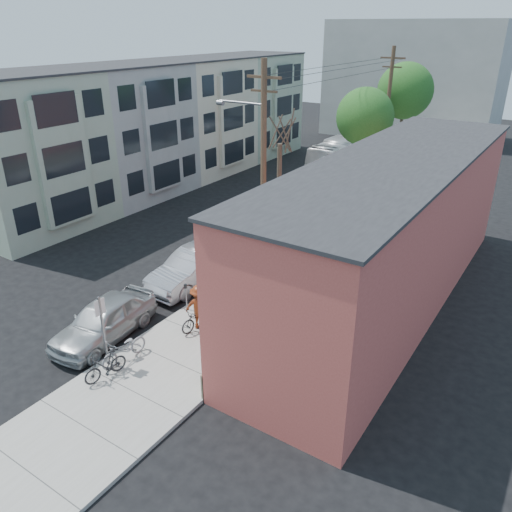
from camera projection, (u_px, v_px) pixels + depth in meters
The scene contains 26 objects.
ground at pixel (163, 291), 23.70m from camera, with size 120.00×120.00×0.00m, color black.
sidewalk at pixel (342, 234), 29.87m from camera, with size 4.50×58.00×0.15m, color #A6A299.
cafe_building at pixel (390, 233), 21.60m from camera, with size 6.60×20.20×6.61m.
apartment_row at pixel (170, 125), 38.31m from camera, with size 6.30×32.00×9.00m.
end_cap_building at pixel (413, 80), 53.95m from camera, with size 18.00×8.00×12.00m, color #9D9D98.
sign_post at pixel (102, 325), 17.66m from camera, with size 0.07×0.45×2.80m.
parking_meter_near at pixel (186, 293), 21.51m from camera, with size 0.14×0.14×1.24m.
parking_meter_far at pixel (307, 218), 29.85m from camera, with size 0.14×0.14×1.24m.
utility_pole_near at pixel (262, 163), 24.01m from camera, with size 3.57×0.28×10.00m.
utility_pole_far at pixel (387, 116), 36.77m from camera, with size 1.80×0.28×10.00m.
tree_bare at pixel (279, 203), 25.42m from camera, with size 0.24×0.24×6.10m.
tree_leafy_mid at pixel (365, 117), 32.37m from camera, with size 3.72×3.72×7.77m.
tree_leafy_far at pixel (405, 91), 37.85m from camera, with size 4.20×4.20×8.87m.
patio_chair_a at pixel (256, 332), 19.48m from camera, with size 0.50×0.50×0.88m, color #0F3616, non-canonical shape.
patio_chair_b at pixel (224, 352), 18.25m from camera, with size 0.50×0.50×0.88m, color #0F3616, non-canonical shape.
patron_grey at pixel (209, 358), 17.43m from camera, with size 0.54×0.36×1.48m, color gray.
patron_green at pixel (261, 321), 19.43m from camera, with size 0.83×0.65×1.71m, color #2E7432.
cyclist at pixel (199, 307), 20.13m from camera, with size 1.26×0.72×1.95m, color maroon.
cyclist_bike at pixel (200, 317), 20.34m from camera, with size 0.65×1.87×0.98m, color black.
parked_bike_a at pixel (105, 366), 17.44m from camera, with size 0.46×1.64×0.99m, color black.
parked_bike_b at pixel (124, 349), 18.31m from camera, with size 0.69×1.97×1.03m, color gray.
car_0 at pixel (104, 320), 19.82m from camera, with size 1.94×4.83×1.65m, color #A6ABAE.
car_1 at pixel (194, 268), 23.99m from camera, with size 1.82×5.23×1.72m, color #A1A1A9.
car_2 at pixel (255, 236), 28.12m from camera, with size 1.80×4.44×1.29m, color black.
car_3 at pixel (304, 205), 32.39m from camera, with size 2.80×6.08×1.69m, color gray.
bus at pixel (346, 153), 42.97m from camera, with size 2.40×10.27×2.86m, color white.
Camera 1 is at (15.15, -14.91, 11.49)m, focal length 35.00 mm.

